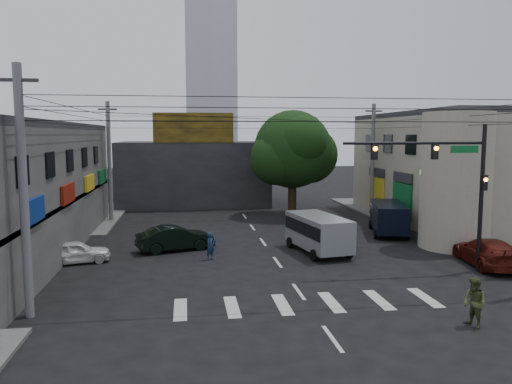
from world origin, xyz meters
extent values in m
plane|color=black|center=(0.00, 0.00, 0.00)|extent=(160.00, 160.00, 0.00)
cube|color=#514F4C|center=(-18.00, 18.00, 0.07)|extent=(16.00, 16.00, 0.15)
cube|color=#514F4C|center=(18.00, 18.00, 0.07)|extent=(16.00, 16.00, 0.15)
cube|color=gray|center=(18.00, 13.00, 4.00)|extent=(14.00, 18.00, 8.00)
cylinder|color=gray|center=(11.00, 4.00, 4.00)|extent=(4.00, 4.00, 8.00)
cube|color=#232326|center=(-4.00, 26.00, 3.00)|extent=(14.00, 10.00, 6.00)
cube|color=olive|center=(-4.00, 21.10, 7.30)|extent=(7.00, 0.30, 2.60)
cube|color=silver|center=(0.00, 70.00, 22.00)|extent=(9.00, 9.00, 44.00)
cylinder|color=black|center=(4.00, 17.00, 2.20)|extent=(0.70, 0.70, 4.40)
sphere|color=black|center=(4.00, 17.00, 5.50)|extent=(6.40, 6.40, 6.40)
cylinder|color=black|center=(9.50, -1.00, 3.60)|extent=(0.20, 0.20, 7.20)
cylinder|color=black|center=(6.00, -1.00, 6.30)|extent=(7.00, 0.14, 0.14)
cube|color=black|center=(7.00, -1.00, 5.90)|extent=(0.28, 0.22, 0.75)
cube|color=black|center=(4.00, -1.00, 5.90)|extent=(0.28, 0.22, 0.75)
sphere|color=orange|center=(7.00, -1.14, 6.05)|extent=(0.20, 0.20, 0.20)
sphere|color=orange|center=(4.00, -1.14, 6.05)|extent=(0.20, 0.20, 0.20)
cube|color=#0D5E28|center=(8.50, -1.00, 6.00)|extent=(1.40, 0.06, 0.35)
cylinder|color=#59595B|center=(-10.50, -4.50, 4.60)|extent=(0.32, 0.32, 9.20)
cylinder|color=#59595B|center=(-10.50, 16.00, 4.60)|extent=(0.32, 0.32, 9.20)
cylinder|color=#59595B|center=(10.50, 16.00, 4.60)|extent=(0.32, 0.32, 9.20)
imported|color=black|center=(-5.38, 5.51, 0.73)|extent=(4.14, 5.31, 1.45)
imported|color=silver|center=(-10.50, 3.30, 0.60)|extent=(3.07, 4.18, 1.20)
imported|color=#4C120A|center=(10.50, -0.18, 0.72)|extent=(3.40, 5.51, 1.44)
imported|color=#142849|center=(-3.47, 3.00, 0.75)|extent=(0.91, 0.91, 1.50)
imported|color=#3C4A22|center=(5.17, -7.71, 0.88)|extent=(1.13, 1.02, 1.76)
camera|label=1|loc=(-4.69, -23.27, 6.70)|focal=35.00mm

